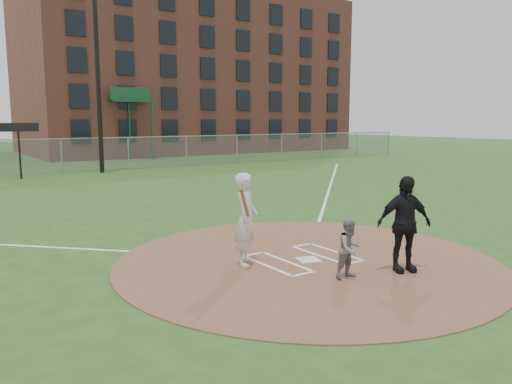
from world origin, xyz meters
TOP-DOWN VIEW (x-y plane):
  - ground at (0.00, 0.00)m, footprint 140.00×140.00m
  - dirt_circle at (0.00, 0.00)m, footprint 8.40×8.40m
  - home_plate at (-0.02, -0.06)m, footprint 0.60×0.60m
  - foul_line_first at (9.00, 9.00)m, footprint 17.04×17.04m
  - catcher at (-0.13, -1.43)m, footprint 0.58×0.45m
  - umpire at (1.10, -1.72)m, footprint 1.25×0.89m
  - batters_boxes at (0.00, 0.15)m, footprint 2.08×1.88m
  - batter_at_plate at (-1.30, 0.47)m, footprint 0.97×1.05m
  - outfield_fence at (0.00, 22.00)m, footprint 56.08×0.08m
  - brick_warehouse at (16.00, 37.96)m, footprint 30.00×17.17m
  - light_pole at (2.00, 21.00)m, footprint 1.20×0.30m
  - scoreboard_sign at (-2.50, 20.20)m, footprint 2.00×0.10m

SIDE VIEW (x-z plane):
  - ground at x=0.00m, z-range 0.00..0.00m
  - foul_line_first at x=9.00m, z-range 0.00..0.01m
  - dirt_circle at x=0.00m, z-range 0.00..0.02m
  - batters_boxes at x=0.00m, z-range 0.02..0.03m
  - home_plate at x=-0.02m, z-range 0.02..0.05m
  - catcher at x=-0.13m, z-range 0.02..1.20m
  - umpire at x=1.10m, z-range 0.02..1.99m
  - batter_at_plate at x=-1.30m, z-range 0.02..2.00m
  - outfield_fence at x=0.00m, z-range 0.00..2.03m
  - scoreboard_sign at x=-2.50m, z-range 0.92..3.85m
  - light_pole at x=2.00m, z-range 0.50..12.72m
  - brick_warehouse at x=16.00m, z-range 0.00..15.00m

